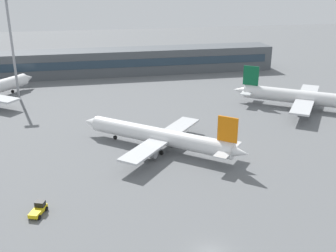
% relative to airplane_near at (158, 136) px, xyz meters
% --- Properties ---
extents(ground_plane, '(400.00, 400.00, 0.00)m').
position_rel_airplane_near_xyz_m(ground_plane, '(0.49, 5.12, -2.92)').
color(ground_plane, slate).
extents(terminal_building, '(110.99, 12.13, 9.00)m').
position_rel_airplane_near_xyz_m(terminal_building, '(0.49, 71.12, 1.58)').
color(terminal_building, '#4C5156').
rests_on(terminal_building, ground_plane).
extents(airplane_near, '(31.33, 27.74, 9.57)m').
position_rel_airplane_near_xyz_m(airplane_near, '(0.00, 0.00, 0.00)').
color(airplane_near, white).
rests_on(airplane_near, ground_plane).
extents(airplane_mid, '(36.41, 28.37, 10.54)m').
position_rel_airplane_near_xyz_m(airplane_mid, '(44.97, 17.65, 0.29)').
color(airplane_mid, silver).
rests_on(airplane_mid, ground_plane).
extents(baggage_tug_yellow, '(2.80, 3.90, 1.75)m').
position_rel_airplane_near_xyz_m(baggage_tug_yellow, '(-22.26, -20.41, -2.12)').
color(baggage_tug_yellow, yellow).
rests_on(baggage_tug_yellow, ground_plane).
extents(floodlight_tower_west, '(3.20, 0.80, 29.08)m').
position_rel_airplane_near_xyz_m(floodlight_tower_west, '(-34.06, 47.11, 13.69)').
color(floodlight_tower_west, gray).
rests_on(floodlight_tower_west, ground_plane).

